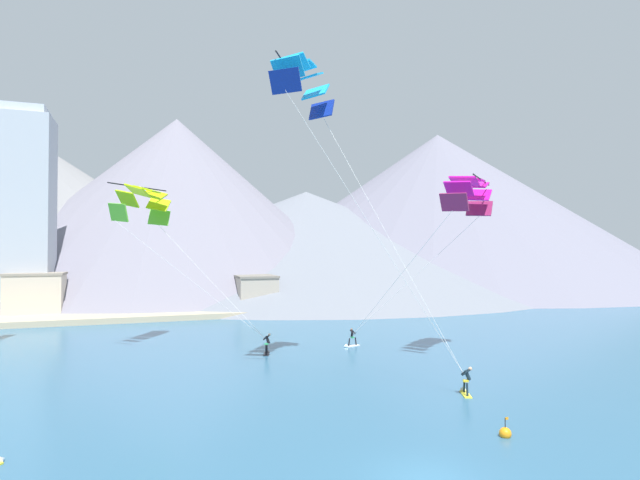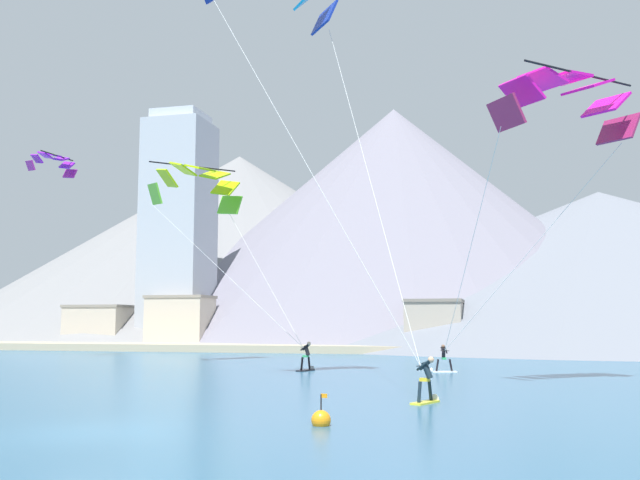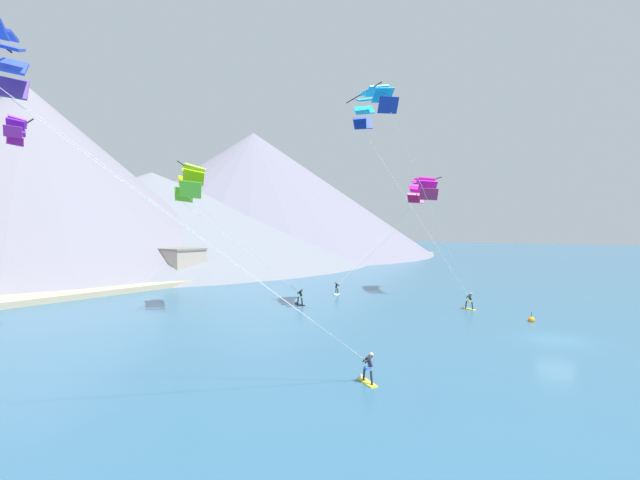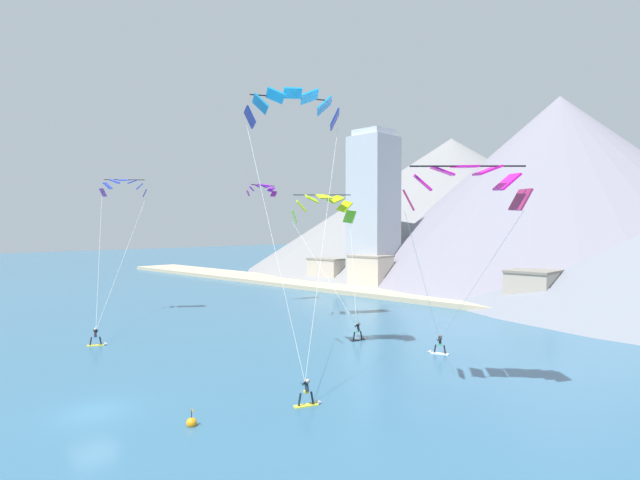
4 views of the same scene
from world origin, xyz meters
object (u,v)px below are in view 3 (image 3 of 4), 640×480
(kitesurfer_near_lead, at_px, (468,304))
(kitesurfer_mid_center, at_px, (366,373))
(parafoil_kite_far_left, at_px, (191,180))
(kitesurfer_far_left, at_px, (299,299))
(kitesurfer_near_trail, at_px, (336,291))
(parafoil_kite_distant_high_outer, at_px, (17,128))
(race_marker_buoy, at_px, (531,320))
(parafoil_kite_near_lead, at_px, (373,104))
(parafoil_kite_near_trail, at_px, (422,187))

(kitesurfer_near_lead, height_order, kitesurfer_mid_center, kitesurfer_near_lead)
(kitesurfer_near_lead, bearing_deg, parafoil_kite_far_left, 131.68)
(kitesurfer_near_lead, relative_size, kitesurfer_far_left, 0.97)
(kitesurfer_near_lead, distance_m, kitesurfer_near_trail, 15.91)
(kitesurfer_near_trail, xyz_separation_m, parafoil_kite_distant_high_outer, (-31.21, 7.01, 15.29))
(kitesurfer_near_trail, relative_size, kitesurfer_mid_center, 1.03)
(parafoil_kite_far_left, xyz_separation_m, race_marker_buoy, (16.01, -27.11, -12.78))
(kitesurfer_far_left, height_order, parafoil_kite_near_lead, parafoil_kite_near_lead)
(parafoil_kite_near_trail, relative_size, parafoil_kite_distant_high_outer, 3.08)
(parafoil_kite_near_lead, bearing_deg, parafoil_kite_distant_high_outer, 145.30)
(kitesurfer_near_lead, xyz_separation_m, kitesurfer_far_left, (-8.65, 15.28, 0.04))
(kitesurfer_mid_center, distance_m, parafoil_kite_near_lead, 26.67)
(kitesurfer_near_lead, height_order, kitesurfer_near_trail, kitesurfer_near_lead)
(parafoil_kite_near_trail, height_order, race_marker_buoy, parafoil_kite_near_trail)
(kitesurfer_mid_center, relative_size, parafoil_kite_near_trail, 0.13)
(kitesurfer_mid_center, bearing_deg, parafoil_kite_near_lead, 29.32)
(parafoil_kite_far_left, bearing_deg, parafoil_kite_near_trail, -28.36)
(kitesurfer_near_trail, distance_m, kitesurfer_far_left, 7.82)
(parafoil_kite_near_lead, distance_m, parafoil_kite_far_left, 18.91)
(kitesurfer_near_trail, bearing_deg, race_marker_buoy, -94.01)
(parafoil_kite_near_trail, bearing_deg, parafoil_kite_near_lead, -175.22)
(kitesurfer_near_trail, xyz_separation_m, parafoil_kite_near_lead, (-7.43, -9.45, 19.63))
(kitesurfer_far_left, relative_size, parafoil_kite_far_left, 0.14)
(parafoil_kite_far_left, relative_size, parafoil_kite_distant_high_outer, 3.03)
(parafoil_kite_near_trail, bearing_deg, parafoil_kite_distant_high_outer, 158.02)
(parafoil_kite_near_lead, height_order, race_marker_buoy, parafoil_kite_near_lead)
(kitesurfer_near_trail, height_order, parafoil_kite_near_lead, parafoil_kite_near_lead)
(parafoil_kite_near_trail, distance_m, parafoil_kite_far_left, 27.54)
(kitesurfer_far_left, relative_size, parafoil_kite_near_trail, 0.14)
(kitesurfer_near_trail, relative_size, parafoil_kite_far_left, 0.14)
(kitesurfer_near_trail, height_order, parafoil_kite_near_trail, parafoil_kite_near_trail)
(parafoil_kite_near_lead, height_order, parafoil_kite_near_trail, parafoil_kite_near_lead)
(kitesurfer_near_trail, height_order, race_marker_buoy, kitesurfer_near_trail)
(kitesurfer_mid_center, bearing_deg, race_marker_buoy, -10.43)
(kitesurfer_near_lead, relative_size, parafoil_kite_distant_high_outer, 0.41)
(kitesurfer_near_trail, bearing_deg, parafoil_kite_near_lead, -128.16)
(parafoil_kite_near_trail, distance_m, parafoil_kite_distant_high_outer, 40.91)
(kitesurfer_far_left, relative_size, parafoil_kite_distant_high_outer, 0.42)
(kitesurfer_near_lead, height_order, parafoil_kite_distant_high_outer, parafoil_kite_distant_high_outer)
(parafoil_kite_distant_high_outer, bearing_deg, kitesurfer_far_left, -18.02)
(kitesurfer_near_lead, bearing_deg, parafoil_kite_near_trail, 52.63)
(kitesurfer_near_lead, height_order, parafoil_kite_near_lead, parafoil_kite_near_lead)
(parafoil_kite_far_left, bearing_deg, kitesurfer_mid_center, -103.71)
(kitesurfer_mid_center, relative_size, parafoil_kite_distant_high_outer, 0.40)
(kitesurfer_near_trail, relative_size, kitesurfer_far_left, 0.98)
(parafoil_kite_far_left, bearing_deg, race_marker_buoy, -59.44)
(kitesurfer_near_lead, xyz_separation_m, parafoil_kite_near_trail, (5.81, 7.61, 12.74))
(parafoil_kite_far_left, height_order, race_marker_buoy, parafoil_kite_far_left)
(kitesurfer_near_lead, distance_m, parafoil_kite_distant_high_outer, 42.23)
(parafoil_kite_near_lead, height_order, parafoil_kite_far_left, parafoil_kite_near_lead)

